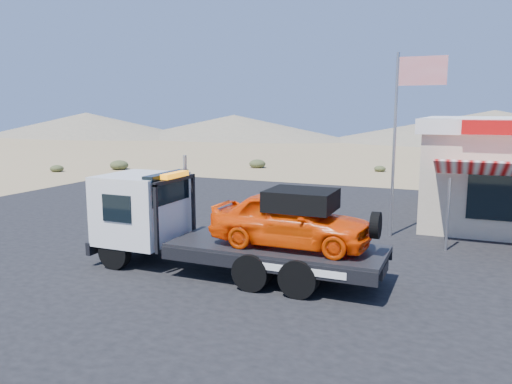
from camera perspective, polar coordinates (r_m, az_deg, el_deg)
ground at (r=14.73m, az=-6.08°, el=-7.28°), size 120.00×120.00×0.00m
asphalt_lot at (r=16.62m, az=5.06°, el=-5.29°), size 32.00×24.00×0.02m
tow_truck at (r=12.85m, az=-3.54°, el=-3.36°), size 7.63×2.26×2.55m
flagpole at (r=16.94m, az=16.41°, el=7.50°), size 1.55×0.10×6.00m
desert_scrub at (r=30.49m, az=-22.33°, el=1.30°), size 26.34×30.69×0.70m
distant_hills at (r=69.53m, az=9.05°, el=7.33°), size 126.00×48.00×4.20m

